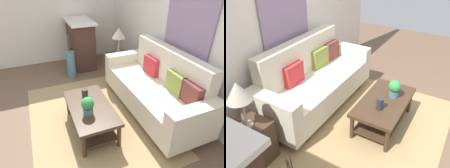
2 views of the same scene
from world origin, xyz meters
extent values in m
plane|color=brown|center=(0.00, 0.00, 0.00)|extent=(9.45, 9.45, 0.00)
cube|color=silver|center=(0.00, 2.08, 1.35)|extent=(5.45, 0.10, 2.70)
cube|color=silver|center=(-2.77, 0.51, 1.35)|extent=(0.10, 5.03, 2.70)
cube|color=#A38456|center=(0.00, 0.50, 0.01)|extent=(2.67, 2.02, 0.01)
cube|color=beige|center=(0.14, 1.48, 0.32)|extent=(1.77, 0.84, 0.40)
cube|color=beige|center=(0.14, 1.80, 0.80)|extent=(1.77, 0.20, 0.56)
cube|color=beige|center=(-0.85, 1.48, 0.42)|extent=(0.20, 0.84, 0.60)
cube|color=beige|center=(1.12, 1.48, 0.42)|extent=(0.20, 0.84, 0.60)
cube|color=#422D1E|center=(-0.65, 1.48, 0.06)|extent=(0.08, 0.74, 0.12)
cube|color=#422D1E|center=(0.92, 1.48, 0.06)|extent=(0.08, 0.74, 0.12)
cube|color=red|center=(-0.20, 1.66, 0.68)|extent=(0.36, 0.13, 0.32)
cube|color=olive|center=(0.47, 1.66, 0.68)|extent=(0.37, 0.14, 0.32)
cube|color=brown|center=(0.81, 1.66, 0.68)|extent=(0.37, 0.15, 0.32)
cube|color=#422D1E|center=(0.21, 0.38, 0.41)|extent=(1.10, 0.60, 0.05)
cube|color=#422D1E|center=(0.21, 0.38, 0.12)|extent=(0.98, 0.50, 0.02)
cylinder|color=#422D1E|center=(-0.28, 0.13, 0.19)|extent=(0.06, 0.06, 0.38)
cylinder|color=#422D1E|center=(0.70, 0.13, 0.19)|extent=(0.06, 0.06, 0.38)
cylinder|color=#422D1E|center=(-0.28, 0.63, 0.19)|extent=(0.06, 0.06, 0.38)
cylinder|color=#422D1E|center=(0.70, 0.63, 0.19)|extent=(0.06, 0.06, 0.38)
cylinder|color=#2D2D33|center=(-0.01, 0.37, 0.51)|extent=(0.10, 0.10, 0.16)
cylinder|color=slate|center=(0.37, 0.30, 0.48)|extent=(0.14, 0.14, 0.10)
sphere|color=#328844|center=(0.37, 0.30, 0.60)|extent=(0.18, 0.18, 0.18)
cube|color=#422D1E|center=(-1.25, 1.48, 0.28)|extent=(0.44, 0.44, 0.56)
cylinder|color=gray|center=(-1.25, 1.48, 0.57)|extent=(0.16, 0.16, 0.02)
cylinder|color=gray|center=(-1.25, 1.48, 0.74)|extent=(0.05, 0.05, 0.35)
cone|color=#B2A893|center=(-1.25, 1.48, 1.02)|extent=(0.28, 0.28, 0.22)
cube|color=#472D23|center=(-2.17, 0.87, 0.55)|extent=(0.90, 0.50, 1.10)
cube|color=black|center=(-2.17, 0.62, 0.30)|extent=(0.52, 0.02, 0.44)
cube|color=silver|center=(-2.17, 0.87, 1.13)|extent=(1.02, 0.58, 0.06)
cylinder|color=slate|center=(-1.61, 0.48, 0.31)|extent=(0.19, 0.19, 0.62)
cylinder|color=brown|center=(-1.59, 0.48, 0.80)|extent=(0.02, 0.03, 0.36)
cylinder|color=brown|center=(-1.62, 0.50, 0.80)|extent=(0.05, 0.05, 0.36)
cylinder|color=brown|center=(-1.62, 0.46, 0.80)|extent=(0.05, 0.02, 0.36)
cube|color=gray|center=(0.14, 2.01, 1.46)|extent=(0.99, 0.03, 0.87)
camera|label=1|loc=(2.47, -0.21, 2.15)|focal=31.33mm
camera|label=2|loc=(-2.47, -0.46, 2.36)|focal=37.97mm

